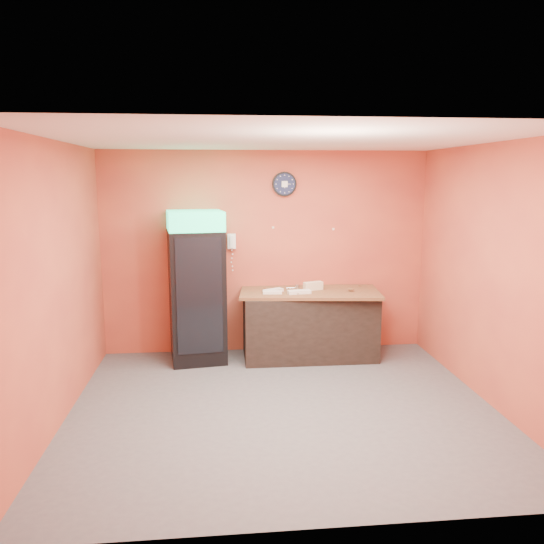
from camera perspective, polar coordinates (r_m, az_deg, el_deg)
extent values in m
plane|color=#47474C|center=(5.86, 1.18, -14.38)|extent=(4.50, 4.50, 0.00)
cube|color=#C95838|center=(7.40, -0.65, 2.10)|extent=(4.50, 0.02, 2.80)
cube|color=#C95838|center=(5.63, -22.16, -1.20)|extent=(0.02, 4.00, 2.80)
cube|color=#C95838|center=(6.13, 22.61, -0.36)|extent=(0.02, 4.00, 2.80)
cube|color=white|center=(5.35, 1.30, 14.07)|extent=(4.50, 4.00, 0.02)
cube|color=black|center=(7.12, -8.07, -2.58)|extent=(0.79, 0.79, 1.76)
cube|color=#1BE890|center=(6.97, -8.28, 5.49)|extent=(0.79, 0.79, 0.25)
cube|color=black|center=(6.76, -8.60, -2.62)|extent=(0.58, 0.10, 1.51)
cube|color=black|center=(7.28, 4.03, -5.74)|extent=(1.78, 0.80, 0.89)
cylinder|color=black|center=(7.33, 1.34, 9.44)|extent=(0.33, 0.05, 0.33)
cylinder|color=#0F1433|center=(7.30, 1.37, 9.44)|extent=(0.29, 0.01, 0.29)
cube|color=white|center=(7.29, 1.37, 9.44)|extent=(0.08, 0.00, 0.08)
cube|color=white|center=(7.30, -4.36, 3.32)|extent=(0.11, 0.07, 0.21)
cube|color=white|center=(7.25, -4.35, 3.27)|extent=(0.05, 0.04, 0.17)
cube|color=brown|center=(7.17, 4.08, -2.18)|extent=(1.94, 1.06, 0.04)
cube|color=beige|center=(7.21, 4.45, -1.73)|extent=(0.28, 0.17, 0.06)
cube|color=beige|center=(7.20, 4.46, -1.29)|extent=(0.28, 0.17, 0.06)
cube|color=silver|center=(6.97, 0.04, -2.19)|extent=(0.26, 0.11, 0.04)
cube|color=silver|center=(6.99, 2.94, -2.15)|extent=(0.31, 0.16, 0.04)
cube|color=silver|center=(7.07, 0.14, -2.00)|extent=(0.29, 0.23, 0.04)
cylinder|color=silver|center=(7.29, 2.72, -1.56)|extent=(0.06, 0.06, 0.06)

